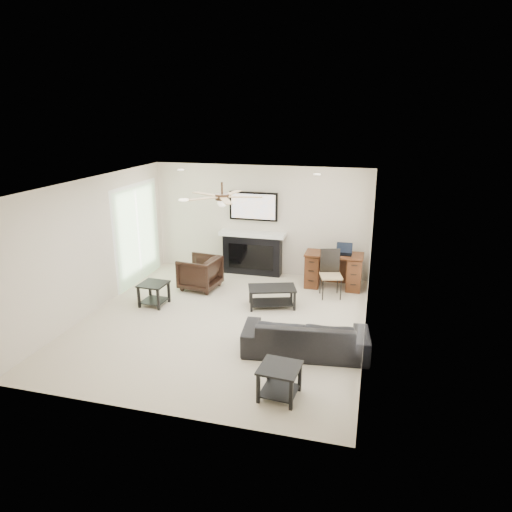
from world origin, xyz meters
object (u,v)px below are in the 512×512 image
object	(u,v)px
armchair	(200,273)
fireplace_unit	(252,234)
sofa	(305,336)
coffee_table	(272,297)
desk	(333,271)

from	to	relation	value
armchair	fireplace_unit	size ratio (longest dim) A/B	0.40
sofa	coffee_table	bearing A→B (deg)	-66.99
armchair	fireplace_unit	distance (m)	1.57
sofa	fireplace_unit	size ratio (longest dim) A/B	1.02
armchair	sofa	bearing A→B (deg)	57.25
sofa	armchair	size ratio (longest dim) A/B	2.52
sofa	desk	size ratio (longest dim) A/B	1.60
sofa	armchair	bearing A→B (deg)	-45.94
sofa	fireplace_unit	bearing A→B (deg)	-68.46
coffee_table	fireplace_unit	distance (m)	2.09
armchair	coffee_table	world-z (taller)	armchair
coffee_table	fireplace_unit	world-z (taller)	fireplace_unit
armchair	desk	distance (m)	2.85
sofa	coffee_table	xyz separation A→B (m)	(-0.90, 1.60, -0.08)
fireplace_unit	coffee_table	bearing A→B (deg)	-63.50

